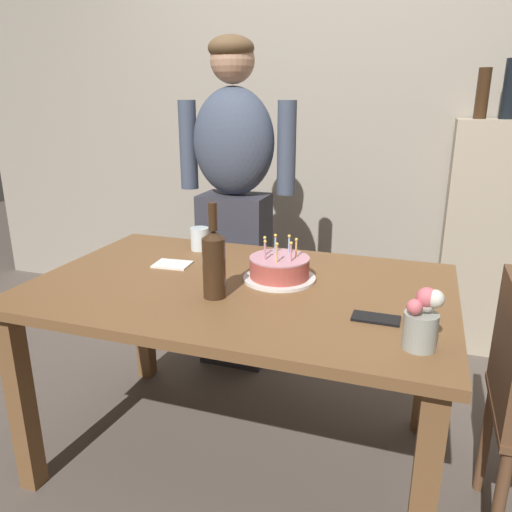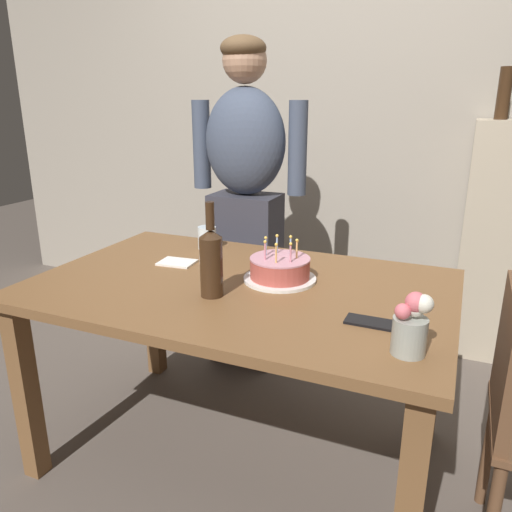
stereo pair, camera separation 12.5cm
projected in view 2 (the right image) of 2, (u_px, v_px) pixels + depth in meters
The scene contains 10 objects.
ground_plane at pixel (242, 452), 2.03m from camera, with size 10.00×10.00×0.00m, color #564C44.
back_wall at pixel (347, 113), 2.99m from camera, with size 5.20×0.10×2.60m, color #9E9384.
dining_table at pixel (240, 308), 1.83m from camera, with size 1.50×0.96×0.74m.
birthday_cake at pixel (280, 270), 1.82m from camera, with size 0.27×0.27×0.16m.
water_glass_near at pixel (207, 238), 2.21m from camera, with size 0.08×0.08×0.10m, color silver.
wine_bottle at pixel (211, 261), 1.65m from camera, with size 0.08×0.08×0.32m.
cell_phone at pixel (370, 322), 1.48m from camera, with size 0.14×0.07×0.01m, color black.
napkin_stack at pixel (177, 262), 2.02m from camera, with size 0.14×0.11×0.01m, color white.
flower_vase at pixel (411, 325), 1.28m from camera, with size 0.10×0.09×0.17m.
person_man_bearded at pixel (246, 203), 2.51m from camera, with size 0.61×0.27×1.66m.
Camera 2 is at (0.72, -1.53, 1.38)m, focal length 34.80 mm.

